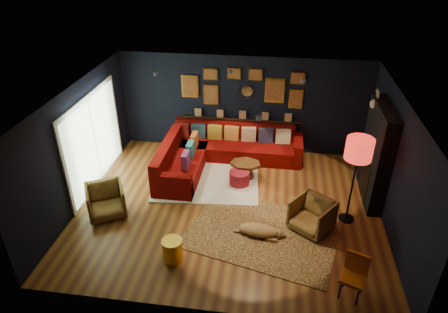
# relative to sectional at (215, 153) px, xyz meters

# --- Properties ---
(floor) EXTENTS (6.50, 6.50, 0.00)m
(floor) POSITION_rel_sectional_xyz_m (0.61, -1.81, -0.32)
(floor) COLOR #905B24
(floor) RESTS_ON ground
(room_walls) EXTENTS (6.50, 6.50, 6.50)m
(room_walls) POSITION_rel_sectional_xyz_m (0.61, -1.81, 1.27)
(room_walls) COLOR black
(room_walls) RESTS_ON ground
(sectional) EXTENTS (3.41, 2.69, 0.86)m
(sectional) POSITION_rel_sectional_xyz_m (0.00, 0.00, 0.00)
(sectional) COLOR #6C0706
(sectional) RESTS_ON ground
(ledge) EXTENTS (3.20, 0.12, 0.04)m
(ledge) POSITION_rel_sectional_xyz_m (0.61, 0.87, 0.60)
(ledge) COLOR black
(ledge) RESTS_ON room_walls
(gallery_wall) EXTENTS (3.15, 0.04, 1.02)m
(gallery_wall) POSITION_rel_sectional_xyz_m (0.60, 0.91, 1.48)
(gallery_wall) COLOR gold
(gallery_wall) RESTS_ON room_walls
(sunburst_mirror) EXTENTS (0.47, 0.16, 0.47)m
(sunburst_mirror) POSITION_rel_sectional_xyz_m (0.71, 0.91, 1.38)
(sunburst_mirror) COLOR silver
(sunburst_mirror) RESTS_ON room_walls
(fireplace) EXTENTS (0.31, 1.60, 2.20)m
(fireplace) POSITION_rel_sectional_xyz_m (3.71, -0.91, 0.70)
(fireplace) COLOR black
(fireplace) RESTS_ON ground
(deer_head) EXTENTS (0.50, 0.28, 0.45)m
(deer_head) POSITION_rel_sectional_xyz_m (3.75, -0.41, 1.73)
(deer_head) COLOR white
(deer_head) RESTS_ON fireplace
(sliding_door) EXTENTS (0.06, 2.80, 2.20)m
(sliding_door) POSITION_rel_sectional_xyz_m (-2.60, -1.21, 0.78)
(sliding_door) COLOR white
(sliding_door) RESTS_ON ground
(ceiling_spots) EXTENTS (3.30, 2.50, 0.06)m
(ceiling_spots) POSITION_rel_sectional_xyz_m (0.61, -1.01, 2.24)
(ceiling_spots) COLOR black
(ceiling_spots) RESTS_ON room_walls
(shag_rug) EXTENTS (2.60, 1.99, 0.03)m
(shag_rug) POSITION_rel_sectional_xyz_m (-0.05, -0.91, -0.31)
(shag_rug) COLOR silver
(shag_rug) RESTS_ON ground
(leopard_rug) EXTENTS (3.34, 2.73, 0.02)m
(leopard_rug) POSITION_rel_sectional_xyz_m (1.40, -2.55, -0.31)
(leopard_rug) COLOR tan
(leopard_rug) RESTS_ON ground
(coffee_table) EXTENTS (0.77, 0.59, 0.38)m
(coffee_table) POSITION_rel_sectional_xyz_m (0.84, -0.53, 0.01)
(coffee_table) COLOR brown
(coffee_table) RESTS_ON shag_rug
(pouf) EXTENTS (0.48, 0.48, 0.32)m
(pouf) POSITION_rel_sectional_xyz_m (0.74, -0.87, -0.13)
(pouf) COLOR maroon
(pouf) RESTS_ON shag_rug
(armchair_left) EXTENTS (1.00, 0.98, 0.77)m
(armchair_left) POSITION_rel_sectional_xyz_m (-1.94, -2.41, 0.06)
(armchair_left) COLOR #BC893C
(armchair_left) RESTS_ON ground
(armchair_right) EXTENTS (1.00, 0.99, 0.76)m
(armchair_right) POSITION_rel_sectional_xyz_m (2.35, -2.28, 0.06)
(armchair_right) COLOR #BC893C
(armchair_right) RESTS_ON ground
(gold_stool) EXTENTS (0.38, 0.38, 0.47)m
(gold_stool) POSITION_rel_sectional_xyz_m (-0.20, -3.54, -0.09)
(gold_stool) COLOR gold
(gold_stool) RESTS_ON ground
(orange_chair) EXTENTS (0.49, 0.49, 0.81)m
(orange_chair) POSITION_rel_sectional_xyz_m (2.95, -3.86, 0.15)
(orange_chair) COLOR black
(orange_chair) RESTS_ON ground
(floor_lamp) EXTENTS (0.52, 0.52, 1.91)m
(floor_lamp) POSITION_rel_sectional_xyz_m (3.11, -1.86, 1.30)
(floor_lamp) COLOR black
(floor_lamp) RESTS_ON ground
(dog) EXTENTS (1.11, 0.63, 0.34)m
(dog) POSITION_rel_sectional_xyz_m (1.31, -2.64, -0.14)
(dog) COLOR tan
(dog) RESTS_ON leopard_rug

